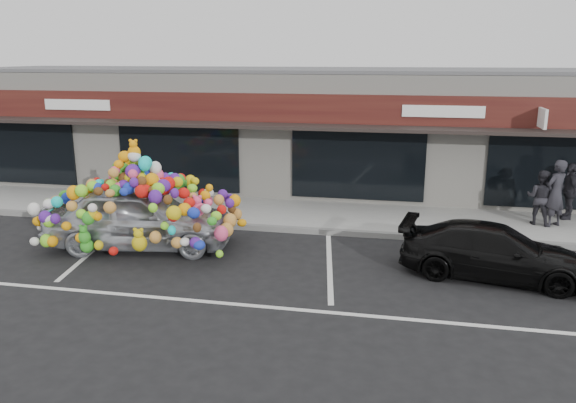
% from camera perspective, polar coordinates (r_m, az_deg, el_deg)
% --- Properties ---
extents(ground, '(90.00, 90.00, 0.00)m').
position_cam_1_polar(ground, '(13.70, -7.64, -5.88)').
color(ground, black).
rests_on(ground, ground).
extents(shop_building, '(24.00, 7.20, 4.31)m').
position_cam_1_polar(shop_building, '(21.15, -0.42, 7.55)').
color(shop_building, silver).
rests_on(shop_building, ground).
extents(sidewalk, '(26.00, 3.00, 0.15)m').
position_cam_1_polar(sidewalk, '(17.31, -3.40, -1.13)').
color(sidewalk, gray).
rests_on(sidewalk, ground).
extents(kerb, '(26.00, 0.18, 0.16)m').
position_cam_1_polar(kerb, '(15.93, -4.76, -2.56)').
color(kerb, slate).
rests_on(kerb, ground).
extents(parking_stripe_left, '(0.73, 4.37, 0.01)m').
position_cam_1_polar(parking_stripe_left, '(15.17, -18.95, -4.51)').
color(parking_stripe_left, silver).
rests_on(parking_stripe_left, ground).
extents(parking_stripe_mid, '(0.73, 4.37, 0.01)m').
position_cam_1_polar(parking_stripe_mid, '(13.28, 4.23, -6.44)').
color(parking_stripe_mid, silver).
rests_on(parking_stripe_mid, ground).
extents(lane_line, '(14.00, 0.12, 0.01)m').
position_cam_1_polar(lane_line, '(11.14, -1.57, -10.71)').
color(lane_line, silver).
rests_on(lane_line, ground).
extents(toy_car, '(3.36, 5.21, 2.89)m').
position_cam_1_polar(toy_car, '(14.66, -14.88, -0.85)').
color(toy_car, '#9C9FA6').
rests_on(toy_car, ground).
extents(black_sedan, '(2.32, 4.28, 1.18)m').
position_cam_1_polar(black_sedan, '(13.17, 20.24, -4.82)').
color(black_sedan, black).
rests_on(black_sedan, ground).
extents(pedestrian_a, '(0.82, 0.78, 1.88)m').
position_cam_1_polar(pedestrian_a, '(17.10, 25.53, 0.75)').
color(pedestrian_a, '#222228').
rests_on(pedestrian_a, sidewalk).
extents(pedestrian_b, '(0.94, 0.87, 1.56)m').
position_cam_1_polar(pedestrian_b, '(17.16, 24.27, 0.38)').
color(pedestrian_b, black).
rests_on(pedestrian_b, sidewalk).
extents(pedestrian_c, '(0.99, 0.46, 1.66)m').
position_cam_1_polar(pedestrian_c, '(18.11, 26.66, 0.97)').
color(pedestrian_c, black).
rests_on(pedestrian_c, sidewalk).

